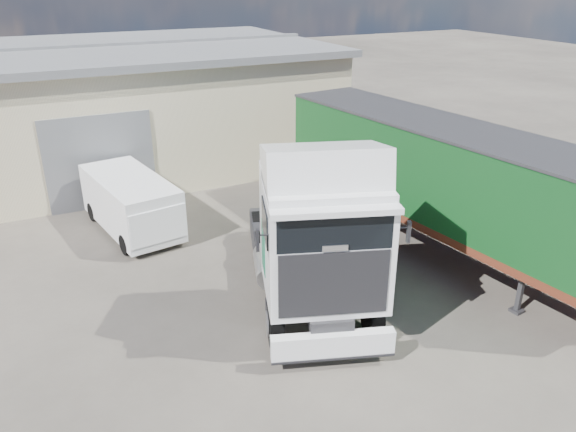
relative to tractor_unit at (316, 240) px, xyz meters
name	(u,v)px	position (x,y,z in m)	size (l,w,h in m)	color
ground	(254,327)	(-1.80, -0.01, -2.09)	(120.00, 120.00, 0.00)	#272420
brick_boundary_wall	(450,157)	(9.70, 5.99, -0.84)	(0.35, 26.00, 2.50)	maroon
tractor_unit	(316,240)	(0.00, 0.00, 0.00)	(5.03, 7.77, 4.97)	black
box_trailer	(438,174)	(5.26, 1.68, 0.45)	(4.16, 12.75, 4.16)	#2D2D30
panel_van	(133,205)	(-3.26, 7.13, -1.08)	(2.69, 5.03, 1.95)	black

